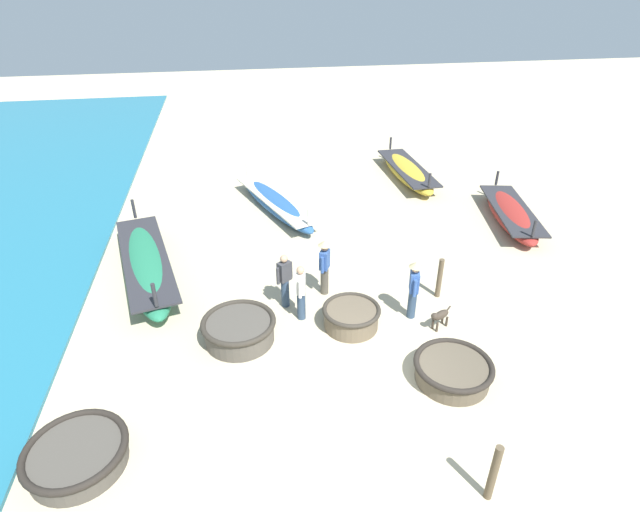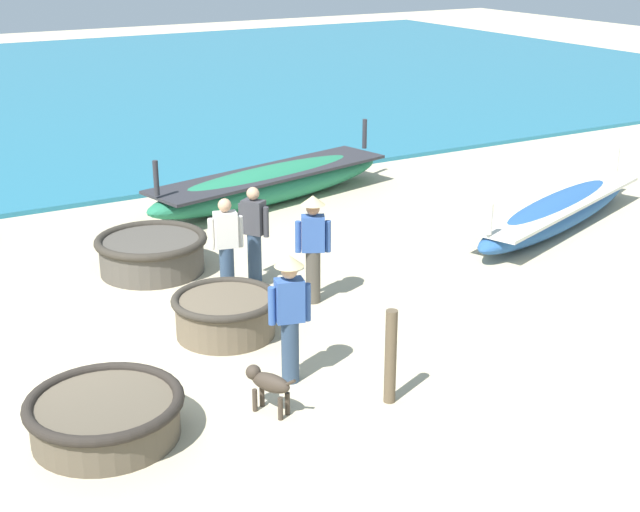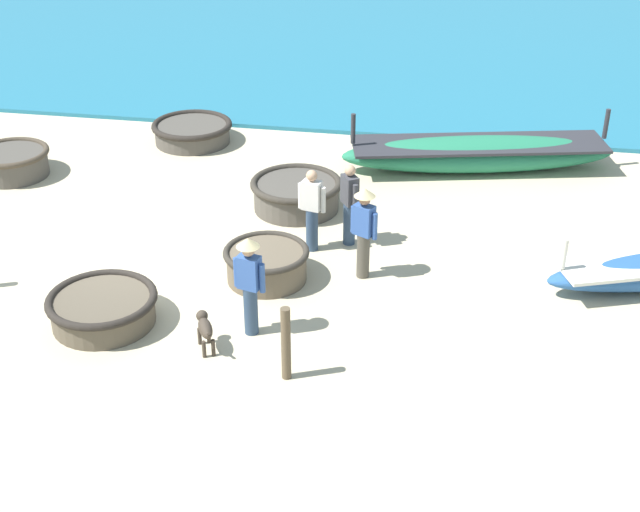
{
  "view_description": "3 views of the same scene",
  "coord_description": "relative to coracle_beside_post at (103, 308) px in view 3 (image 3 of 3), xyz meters",
  "views": [
    {
      "loc": [
        -2.43,
        -7.53,
        7.96
      ],
      "look_at": [
        -0.32,
        4.42,
        0.92
      ],
      "focal_mm": 28.0,
      "sensor_mm": 36.0,
      "label": 1
    },
    {
      "loc": [
        10.48,
        -2.17,
        5.3
      ],
      "look_at": [
        0.43,
        3.63,
        1.02
      ],
      "focal_mm": 50.0,
      "sensor_mm": 36.0,
      "label": 2
    },
    {
      "loc": [
        12.97,
        5.51,
        7.83
      ],
      "look_at": [
        0.79,
        3.36,
        0.93
      ],
      "focal_mm": 50.0,
      "sensor_mm": 36.0,
      "label": 3
    }
  ],
  "objects": [
    {
      "name": "long_boat_white_hull",
      "position": [
        -7.17,
        5.7,
        0.1
      ],
      "size": [
        2.52,
        6.06,
        1.33
      ],
      "color": "#237551",
      "rests_on": "ground"
    },
    {
      "name": "ground_plane",
      "position": [
        -1.88,
        -0.06,
        -0.28
      ],
      "size": [
        80.0,
        80.0,
        0.0
      ],
      "primitive_type": "plane",
      "color": "#C6B793"
    },
    {
      "name": "coracle_front_right",
      "position": [
        -7.63,
        -0.89,
        -0.01
      ],
      "size": [
        1.87,
        1.87,
        0.49
      ],
      "color": "#4C473F",
      "rests_on": "ground"
    },
    {
      "name": "dog",
      "position": [
        0.4,
        1.8,
        0.09
      ],
      "size": [
        0.63,
        0.42,
        0.55
      ],
      "color": "#3D3328",
      "rests_on": "ground"
    },
    {
      "name": "fisherman_by_coracle",
      "position": [
        -3.31,
        3.44,
        0.56
      ],
      "size": [
        0.45,
        0.37,
        1.57
      ],
      "color": "#2D425B",
      "rests_on": "ground"
    },
    {
      "name": "mooring_post_shoreline",
      "position": [
        0.91,
        3.16,
        0.31
      ],
      "size": [
        0.14,
        0.14,
        1.18
      ],
      "primitive_type": "cylinder",
      "color": "brown",
      "rests_on": "ground"
    },
    {
      "name": "coracle_tilted",
      "position": [
        -1.77,
        2.24,
        0.04
      ],
      "size": [
        1.48,
        1.48,
        0.59
      ],
      "color": "brown",
      "rests_on": "ground"
    },
    {
      "name": "coracle_far_left",
      "position": [
        -4.59,
        2.2,
        0.06
      ],
      "size": [
        1.82,
        1.82,
        0.61
      ],
      "color": "#4C473F",
      "rests_on": "ground"
    },
    {
      "name": "coracle_weathered",
      "position": [
        -5.12,
        -4.13,
        0.04
      ],
      "size": [
        1.62,
        1.62,
        0.59
      ],
      "color": "#4C473F",
      "rests_on": "ground"
    },
    {
      "name": "fisherman_hauling",
      "position": [
        -2.97,
        2.81,
        0.56
      ],
      "size": [
        0.29,
        0.52,
        1.57
      ],
      "color": "#2D425B",
      "rests_on": "ground"
    },
    {
      "name": "sea",
      "position": [
        -22.72,
        3.94,
        -0.23
      ],
      "size": [
        28.0,
        52.0,
        0.1
      ],
      "primitive_type": "cube",
      "color": "teal",
      "rests_on": "ground"
    },
    {
      "name": "fisherman_with_hat",
      "position": [
        -0.13,
        2.38,
        0.68
      ],
      "size": [
        0.36,
        0.52,
        1.67
      ],
      "color": "#2D425B",
      "rests_on": "ground"
    },
    {
      "name": "fisherman_standing_right",
      "position": [
        -2.17,
        3.86,
        0.68
      ],
      "size": [
        0.36,
        0.48,
        1.67
      ],
      "color": "#4C473D",
      "rests_on": "ground"
    },
    {
      "name": "coracle_beside_post",
      "position": [
        0.0,
        0.0,
        0.0
      ],
      "size": [
        1.75,
        1.75,
        0.51
      ],
      "color": "brown",
      "rests_on": "ground"
    }
  ]
}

